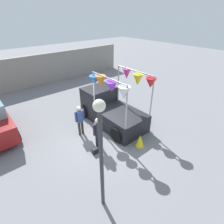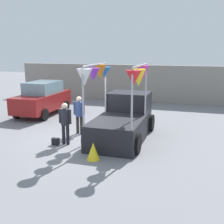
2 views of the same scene
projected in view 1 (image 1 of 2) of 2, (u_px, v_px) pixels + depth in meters
ground_plane at (99, 137)px, 9.12m from camera, size 60.00×60.00×0.00m
vendor_truck at (109, 107)px, 10.03m from camera, size 2.49×4.13×3.14m
person_customer at (98, 131)px, 7.91m from camera, size 0.53×0.34×1.66m
person_vendor at (80, 118)px, 8.84m from camera, size 0.53×0.34×1.68m
handbag at (95, 151)px, 8.01m from camera, size 0.28×0.16×0.28m
street_lamp at (101, 145)px, 4.71m from camera, size 0.32×0.32×3.93m
brick_boundary_wall at (32, 72)px, 14.72m from camera, size 18.00×0.36×2.60m
folded_kite_bundle_sunflower at (140, 141)px, 8.39m from camera, size 0.61×0.61×0.60m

